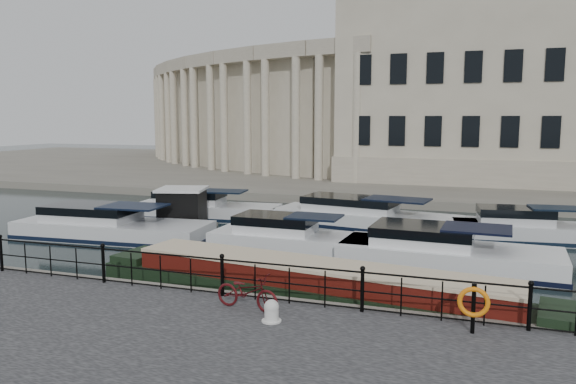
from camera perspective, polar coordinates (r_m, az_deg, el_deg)
The scene contains 10 objects.
ground_plane at distance 18.38m, azimuth -3.56°, elevation -10.04°, with size 160.00×160.00×0.00m, color black.
far_bank at distance 55.82m, azimuth 11.97°, elevation 2.03°, with size 120.00×42.00×0.55m, color #6B665B.
railing at distance 16.07m, azimuth -6.70°, elevation -8.21°, with size 24.14×0.14×1.22m.
civic_building at distance 51.47m, azimuth 10.47°, elevation 9.14°, with size 53.55×31.84×16.85m.
bicycle at distance 14.96m, azimuth -4.16°, elevation -10.06°, with size 0.64×1.84×0.97m, color #490D10.
mooring_bollard at distance 14.17m, azimuth -1.69°, elevation -12.02°, with size 0.49×0.49×0.56m.
life_ring_post at distance 13.92m, azimuth 18.33°, elevation -10.64°, with size 0.74×0.20×1.20m.
narrowboat at distance 17.33m, azimuth 2.79°, elevation -9.87°, with size 15.13×3.89×1.55m.
harbour_hut at distance 28.19m, azimuth -10.68°, elevation -1.93°, with size 3.62×3.27×2.19m.
cabin_cruisers at distance 25.95m, azimuth 1.92°, elevation -3.94°, with size 26.57×10.27×1.99m.
Camera 1 is at (6.75, -16.16, 5.58)m, focal length 35.00 mm.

